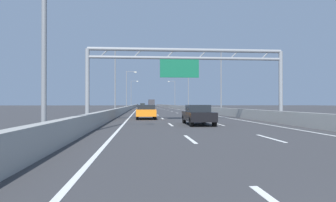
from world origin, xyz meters
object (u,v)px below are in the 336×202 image
Objects in this scene: streetlamp_left_distant at (132,92)px; yellow_car at (142,105)px; silver_car at (143,105)px; streetlamp_left_mid at (117,76)px; streetlamp_right_far at (187,88)px; blue_car at (143,105)px; box_truck at (151,103)px; streetlamp_left_far at (127,88)px; streetlamp_left_near at (50,6)px; streetlamp_right_distant at (174,92)px; streetlamp_right_mid at (220,77)px; orange_car at (146,112)px; sign_gantry at (186,65)px; black_car at (198,115)px.

streetlamp_left_distant reaches higher than yellow_car.
streetlamp_left_mid is at bearing -92.36° from silver_car.
streetlamp_right_far reaches higher than blue_car.
streetlamp_left_mid is at bearing -92.70° from blue_car.
streetlamp_left_distant is at bearing 173.51° from yellow_car.
streetlamp_left_distant reaches higher than box_truck.
streetlamp_left_far reaches higher than blue_car.
streetlamp_left_near is 95.45m from streetlamp_right_distant.
streetlamp_left_mid is 1.06× the size of box_truck.
streetlamp_left_near reaches higher than blue_car.
streetlamp_left_mid is 1.00× the size of streetlamp_left_far.
streetlamp_right_mid is 34.79m from streetlamp_left_far.
sign_gantry is at bearing -48.51° from orange_car.
black_car is (0.26, -4.42, -4.14)m from sign_gantry.
sign_gantry is 49.53m from streetlamp_right_far.
box_truck reaches higher than blue_car.
streetlamp_right_mid is 2.07× the size of black_car.
streetlamp_left_near is 2.28× the size of orange_car.
silver_car reaches higher than black_car.
streetlamp_right_mid is at bearing -82.60° from blue_car.
streetlamp_left_mid is at bearing -103.36° from streetlamp_right_distant.
streetlamp_right_distant is (7.55, 80.37, 0.52)m from sign_gantry.
sign_gantry is 6.60m from orange_car.
streetlamp_left_near is 13.04m from black_car.
blue_car is 4.08m from box_truck.
yellow_car is at bearing 100.16° from streetlamp_right_mid.
sign_gantry is 101.98m from blue_car.
yellow_car is 0.52× the size of box_truck.
blue_car is 97.99m from orange_car.
silver_car is 0.92× the size of black_car.
sign_gantry is 103.51m from box_truck.
sign_gantry is 1.83× the size of streetlamp_left_mid.
black_car is (3.78, -115.63, -0.03)m from silver_car.
silver_car is 1.01× the size of orange_car.
black_car is (7.64, 9.49, -4.66)m from streetlamp_left_near.
streetlamp_right_distant reaches higher than orange_car.
streetlamp_left_mid is 1.00× the size of streetlamp_right_distant.
black_car is at bearing -81.85° from streetlamp_left_far.
box_truck is at bearing 107.63° from streetlamp_right_distant.
streetlamp_right_far is at bearing -70.15° from yellow_car.
box_truck is (7.59, 23.09, -3.67)m from streetlamp_left_distant.
streetlamp_right_mid is 23.58m from black_car.
yellow_car is 23.85m from box_truck.
streetlamp_right_distant is 2.07× the size of black_car.
blue_car is (3.98, 52.90, -4.63)m from streetlamp_left_far.
silver_car is at bearing 82.87° from streetlamp_left_distant.
streetlamp_right_distant is at bearing 64.59° from streetlamp_left_far.
streetlamp_right_distant is (0.00, 31.42, 0.00)m from streetlamp_right_far.
black_car is at bearing -88.13° from silver_car.
box_truck is (0.21, 103.46, -3.15)m from sign_gantry.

